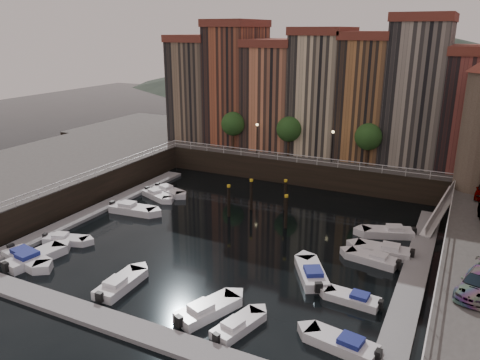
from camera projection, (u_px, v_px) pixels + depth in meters
The scene contains 29 objects.
ground at pixel (239, 232), 45.11m from camera, with size 200.00×200.00×0.00m, color black.
quay_far at pixel (320, 156), 66.81m from camera, with size 80.00×20.00×3.00m, color black.
quay_left at pixel (18, 183), 54.79m from camera, with size 20.00×36.00×3.00m, color black.
dock_left at pixel (103, 207), 51.06m from camera, with size 2.00×28.00×0.35m, color gray.
dock_right at pixel (415, 272), 37.34m from camera, with size 2.00×28.00×0.35m, color gray.
dock_near at pixel (123, 326), 30.56m from camera, with size 30.00×2.00×0.35m, color gray.
mountains at pixel (413, 68), 135.74m from camera, with size 145.00×100.00×18.00m.
far_terrace at pixel (343, 92), 60.38m from camera, with size 48.70×10.30×17.50m.
promenade_trees at pixel (294, 130), 59.17m from camera, with size 21.20×3.20×5.20m.
street_lamps at pixel (293, 137), 58.39m from camera, with size 10.36×0.36×4.18m.
railings at pixel (260, 181), 48.11m from camera, with size 36.08×34.04×0.52m.
gangway at pixel (441, 209), 45.81m from camera, with size 2.78×8.32×3.73m.
mooring_pilings at pixel (263, 201), 48.68m from camera, with size 6.77×4.83×3.78m.
boat_left_0 at pixel (26, 258), 39.20m from camera, with size 5.28×2.75×1.18m.
boat_left_1 at pixel (65, 240), 42.83m from camera, with size 4.29×2.64×0.96m.
boat_left_2 at pixel (132, 209), 49.87m from camera, with size 5.36×2.43×1.21m.
boat_left_3 at pixel (157, 195), 54.27m from camera, with size 4.51×3.01×1.02m.
boat_left_4 at pixel (169, 191), 55.64m from camera, with size 4.65×2.77×1.04m.
boat_right_0 at pixel (343, 344), 28.53m from camera, with size 4.80×2.40×1.08m.
boat_right_1 at pixel (354, 299), 33.42m from camera, with size 4.15×1.78×0.94m.
boat_right_2 at pixel (373, 259), 39.15m from camera, with size 4.57×2.26×1.03m.
boat_right_3 at pixel (384, 250), 40.58m from camera, with size 4.92×1.81×1.13m.
boat_right_4 at pixel (389, 232), 44.24m from camera, with size 5.01×3.29×1.13m.
boat_near_0 at pixel (34, 258), 39.24m from camera, with size 2.68×5.38×1.21m.
boat_near_1 at pixel (120, 284), 35.21m from camera, with size 1.94×4.91×1.12m.
boat_near_2 at pixel (207, 310), 31.96m from camera, with size 3.37×5.08×1.15m.
boat_near_3 at pixel (238, 326), 30.34m from camera, with size 2.51×4.33×0.97m.
car_c at pixel (479, 284), 28.81m from camera, with size 1.95×4.79×1.39m, color gray.
boat_extra_607 at pixel (312, 274), 36.69m from camera, with size 4.03×5.11×1.18m.
Camera 1 is at (18.46, -37.03, 18.65)m, focal length 35.00 mm.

